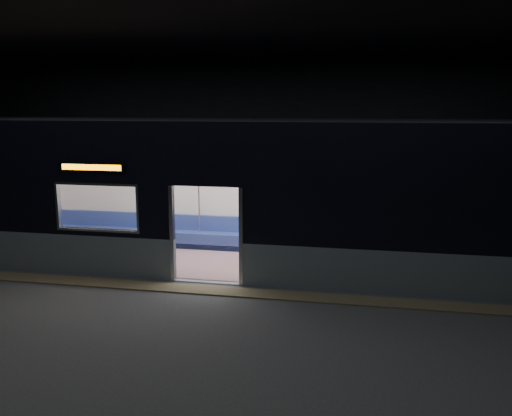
% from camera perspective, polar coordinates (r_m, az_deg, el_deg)
% --- Properties ---
extents(station_floor, '(24.00, 14.00, 0.01)m').
position_cam_1_polar(station_floor, '(10.58, -6.78, -9.63)').
color(station_floor, '#47494C').
rests_on(station_floor, ground).
extents(station_envelope, '(24.00, 14.00, 5.00)m').
position_cam_1_polar(station_envelope, '(9.92, -7.26, 10.66)').
color(station_envelope, black).
rests_on(station_envelope, station_floor).
extents(tactile_strip, '(22.80, 0.50, 0.03)m').
position_cam_1_polar(tactile_strip, '(11.07, -5.90, -8.56)').
color(tactile_strip, '#8C7F59').
rests_on(tactile_strip, station_floor).
extents(metro_car, '(18.00, 3.04, 3.35)m').
position_cam_1_polar(metro_car, '(12.49, -3.38, 2.38)').
color(metro_car, gray).
rests_on(metro_car, station_floor).
extents(passenger, '(0.42, 0.70, 1.36)m').
position_cam_1_polar(passenger, '(13.36, 17.55, -2.15)').
color(passenger, black).
rests_on(passenger, metro_car).
extents(handbag, '(0.31, 0.29, 0.13)m').
position_cam_1_polar(handbag, '(13.17, 17.66, -2.88)').
color(handbag, black).
rests_on(handbag, passenger).
extents(transit_map, '(1.05, 0.03, 0.68)m').
position_cam_1_polar(transit_map, '(13.54, 17.96, 1.00)').
color(transit_map, white).
rests_on(transit_map, metro_car).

